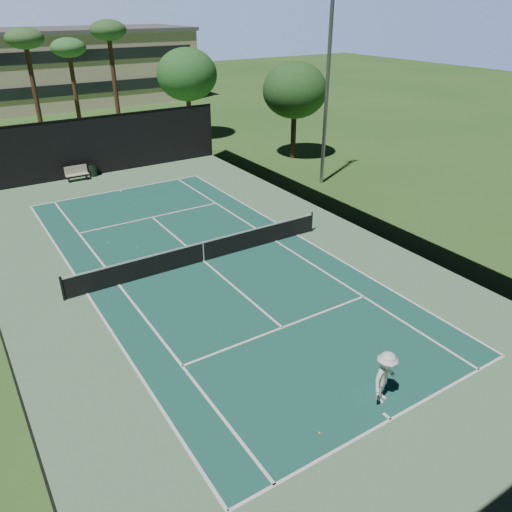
{
  "coord_description": "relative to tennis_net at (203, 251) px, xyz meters",
  "views": [
    {
      "loc": [
        -9.14,
        -18.87,
        10.88
      ],
      "look_at": [
        1.0,
        -3.0,
        1.3
      ],
      "focal_mm": 35.0,
      "sensor_mm": 36.0,
      "label": 1
    }
  ],
  "objects": [
    {
      "name": "campus_building",
      "position": [
        0.0,
        45.98,
        3.65
      ],
      "size": [
        40.5,
        12.5,
        8.3
      ],
      "color": "beige",
      "rests_on": "ground"
    },
    {
      "name": "fence",
      "position": [
        0.0,
        0.06,
        1.45
      ],
      "size": [
        18.04,
        32.05,
        4.03
      ],
      "color": "black",
      "rests_on": "ground"
    },
    {
      "name": "court_lines",
      "position": [
        0.0,
        0.0,
        -0.54
      ],
      "size": [
        11.07,
        23.87,
        0.01
      ],
      "color": "white",
      "rests_on": "ground"
    },
    {
      "name": "tennis_ball_c",
      "position": [
        -0.83,
        1.58,
        -0.53
      ],
      "size": [
        0.06,
        0.06,
        0.06
      ],
      "primitive_type": "sphere",
      "color": "#C4D630",
      "rests_on": "ground"
    },
    {
      "name": "decid_tree_b",
      "position": [
        14.0,
        12.0,
        4.52
      ],
      "size": [
        4.8,
        4.8,
        7.14
      ],
      "color": "#40281B",
      "rests_on": "ground"
    },
    {
      "name": "light_pole",
      "position": [
        12.0,
        6.0,
        5.9
      ],
      "size": [
        0.9,
        0.25,
        12.22
      ],
      "color": "gray",
      "rests_on": "ground"
    },
    {
      "name": "tennis_ball_a",
      "position": [
        -2.09,
        -11.17,
        -0.53
      ],
      "size": [
        0.07,
        0.07,
        0.07
      ],
      "primitive_type": "sphere",
      "color": "#DEEF36",
      "rests_on": "ground"
    },
    {
      "name": "palm_c",
      "position": [
        4.0,
        23.0,
        8.05
      ],
      "size": [
        2.8,
        2.8,
        9.77
      ],
      "color": "#482F1E",
      "rests_on": "ground"
    },
    {
      "name": "trash_bin",
      "position": [
        -0.57,
        15.73,
        -0.08
      ],
      "size": [
        0.56,
        0.56,
        0.95
      ],
      "color": "black",
      "rests_on": "ground"
    },
    {
      "name": "court_surface",
      "position": [
        0.0,
        0.0,
        -0.55
      ],
      "size": [
        10.97,
        23.77,
        0.01
      ],
      "primitive_type": "cube",
      "color": "#1A5549",
      "rests_on": "ground"
    },
    {
      "name": "decid_tree_a",
      "position": [
        10.0,
        22.0,
        4.86
      ],
      "size": [
        5.12,
        5.12,
        7.62
      ],
      "color": "#482C1F",
      "rests_on": "ground"
    },
    {
      "name": "ground",
      "position": [
        0.0,
        0.0,
        -0.56
      ],
      "size": [
        160.0,
        160.0,
        0.0
      ],
      "primitive_type": "plane",
      "color": "#305A21",
      "rests_on": "ground"
    },
    {
      "name": "park_bench",
      "position": [
        -1.78,
        15.37,
        -0.01
      ],
      "size": [
        1.5,
        0.45,
        1.02
      ],
      "color": "beige",
      "rests_on": "ground"
    },
    {
      "name": "palm_a",
      "position": [
        -2.0,
        24.0,
        7.63
      ],
      "size": [
        2.8,
        2.8,
        9.32
      ],
      "color": "#492E1F",
      "rests_on": "ground"
    },
    {
      "name": "palm_b",
      "position": [
        1.5,
        26.0,
        6.8
      ],
      "size": [
        2.8,
        2.8,
        8.42
      ],
      "color": "#4B3220",
      "rests_on": "ground"
    },
    {
      "name": "apron_slab",
      "position": [
        0.0,
        0.0,
        -0.55
      ],
      "size": [
        18.0,
        32.0,
        0.01
      ],
      "primitive_type": "cube",
      "color": "#5C835E",
      "rests_on": "ground"
    },
    {
      "name": "player",
      "position": [
        0.39,
        -11.14,
        0.33
      ],
      "size": [
        1.29,
        0.98,
        1.77
      ],
      "primitive_type": "imported",
      "rotation": [
        0.0,
        0.0,
        0.32
      ],
      "color": "white",
      "rests_on": "ground"
    },
    {
      "name": "tennis_net",
      "position": [
        0.0,
        0.0,
        0.0
      ],
      "size": [
        12.9,
        0.1,
        1.1
      ],
      "color": "black",
      "rests_on": "ground"
    },
    {
      "name": "tennis_ball_b",
      "position": [
        -2.19,
        3.03,
        -0.53
      ],
      "size": [
        0.06,
        0.06,
        0.06
      ],
      "primitive_type": "sphere",
      "color": "yellow",
      "rests_on": "ground"
    },
    {
      "name": "tennis_ball_d",
      "position": [
        -3.2,
        4.37,
        -0.53
      ],
      "size": [
        0.06,
        0.06,
        0.06
      ],
      "primitive_type": "sphere",
      "color": "#DAF036",
      "rests_on": "ground"
    }
  ]
}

